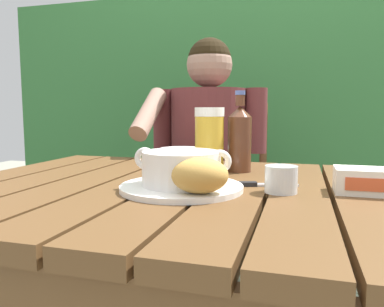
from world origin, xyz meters
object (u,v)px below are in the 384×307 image
bread_roll (200,175)px  water_glass_small (281,179)px  butter_tub (363,181)px  chair_near_diner (217,210)px  soup_bowl (181,167)px  diner_bowl (182,156)px  person_eating (206,163)px  table_knife (255,184)px  beer_bottle (240,138)px  beer_glass (209,140)px  serving_plate (181,187)px

bread_roll → water_glass_small: (0.15, 0.11, -0.02)m
bread_roll → butter_tub: bearing=25.0°
chair_near_diner → soup_bowl: bearing=-82.4°
chair_near_diner → diner_bowl: chair_near_diner is taller
person_eating → chair_near_diner: bearing=89.2°
soup_bowl → water_glass_small: bearing=9.4°
soup_bowl → water_glass_small: (0.21, 0.04, -0.02)m
chair_near_diner → bread_roll: (0.19, -1.01, 0.35)m
table_knife → soup_bowl: bearing=-149.5°
person_eating → soup_bowl: person_eating is taller
beer_bottle → water_glass_small: size_ratio=3.31×
chair_near_diner → butter_tub: bearing=-59.5°
beer_bottle → butter_tub: 0.37m
soup_bowl → table_knife: (0.15, 0.09, -0.05)m
water_glass_small → diner_bowl: water_glass_small is taller
soup_bowl → table_knife: soup_bowl is taller
soup_bowl → beer_glass: beer_glass is taller
person_eating → serving_plate: 0.75m
table_knife → person_eating: bearing=113.4°
person_eating → diner_bowl: (0.00, -0.34, 0.07)m
serving_plate → table_knife: bearing=30.5°
soup_bowl → bread_roll: 0.09m
serving_plate → beer_glass: 0.26m
person_eating → beer_bottle: (0.21, -0.45, 0.14)m
serving_plate → bread_roll: bread_roll is taller
water_glass_small → diner_bowl: size_ratio=0.48×
chair_near_diner → beer_glass: 0.81m
soup_bowl → bread_roll: bearing=-49.4°
serving_plate → person_eating: bearing=99.8°
water_glass_small → butter_tub: 0.17m
bread_roll → person_eating: bearing=103.2°
chair_near_diner → person_eating: bearing=-90.8°
serving_plate → beer_glass: size_ratio=1.49×
serving_plate → soup_bowl: 0.04m
person_eating → beer_glass: person_eating is taller
water_glass_small → beer_bottle: bearing=117.3°
person_eating → butter_tub: bearing=-52.3°
serving_plate → beer_glass: beer_glass is taller
serving_plate → beer_bottle: beer_bottle is taller
diner_bowl → person_eating: bearing=90.5°
serving_plate → bread_roll: (0.06, -0.07, 0.04)m
bread_roll → table_knife: (0.09, 0.16, -0.04)m
serving_plate → water_glass_small: 0.22m
beer_glass → table_knife: bearing=-46.0°
chair_near_diner → serving_plate: chair_near_diner is taller
person_eating → beer_bottle: person_eating is taller
beer_bottle → diner_bowl: 0.24m
person_eating → beer_glass: 0.53m
beer_bottle → serving_plate: bearing=-105.9°
bread_roll → chair_near_diner: bearing=100.4°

